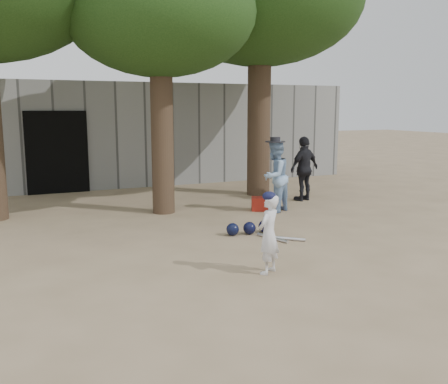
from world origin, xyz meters
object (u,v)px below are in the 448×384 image
red_bag (261,204)px  spectator_blue (275,176)px  boy_player (269,234)px  spectator_dark (304,169)px

red_bag → spectator_blue: bearing=-53.2°
boy_player → red_bag: (1.98, 3.82, -0.41)m
spectator_dark → boy_player: bearing=36.0°
spectator_blue → red_bag: 0.71m
spectator_dark → red_bag: bearing=7.1°
boy_player → spectator_blue: (2.17, 3.57, 0.23)m
spectator_blue → spectator_dark: 1.64m
spectator_blue → red_bag: spectator_blue is taller
spectator_blue → spectator_dark: (1.37, 0.91, 0.00)m
boy_player → red_bag: boy_player is taller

